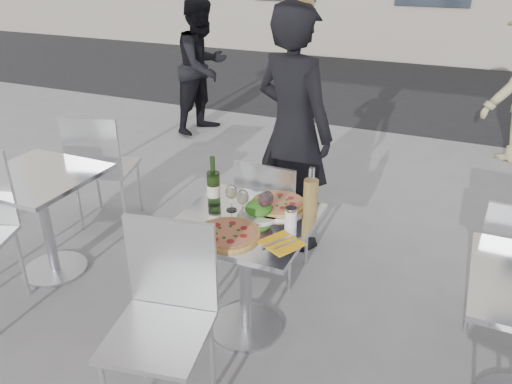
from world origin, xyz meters
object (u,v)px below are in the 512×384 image
at_px(chair_far, 271,211).
at_px(carafe, 311,197).
at_px(salad_plate, 259,210).
at_px(chair_near, 165,306).
at_px(wineglass_red_a, 264,201).
at_px(wineglass_white_b, 243,198).
at_px(wine_bottle, 214,187).
at_px(sugar_shaker, 291,217).
at_px(napkin_right, 282,243).
at_px(wineglass_red_b, 267,199).
at_px(napkin_left, 179,229).
at_px(main_table, 245,253).
at_px(side_chair_lfar, 100,162).
at_px(pedestrian_a, 203,67).
at_px(side_table_left, 42,203).
at_px(wineglass_white_a, 231,193).
at_px(pizza_far, 278,204).
at_px(woman_diner, 293,131).
at_px(pizza_near, 227,234).

distance_m(chair_far, carafe, 0.63).
bearing_deg(salad_plate, chair_near, -104.26).
bearing_deg(wineglass_red_a, wineglass_white_b, -171.73).
relative_size(wine_bottle, sugar_shaker, 2.76).
bearing_deg(napkin_right, wineglass_red_b, 156.65).
bearing_deg(napkin_left, salad_plate, 39.25).
bearing_deg(wine_bottle, main_table, -21.24).
relative_size(wine_bottle, napkin_left, 1.47).
bearing_deg(chair_near, sugar_shaker, 49.28).
relative_size(side_chair_lfar, salad_plate, 4.37).
relative_size(pedestrian_a, napkin_left, 8.00).
distance_m(main_table, salad_plate, 0.26).
bearing_deg(carafe, side_table_left, -174.54).
height_order(side_table_left, side_chair_lfar, side_chair_lfar).
height_order(side_chair_lfar, salad_plate, side_chair_lfar).
height_order(wineglass_red_a, napkin_left, wineglass_red_a).
xyz_separation_m(chair_far, wine_bottle, (-0.17, -0.45, 0.34)).
bearing_deg(wineglass_white_a, side_table_left, -177.12).
height_order(chair_near, wineglass_white_a, chair_near).
height_order(pizza_far, salad_plate, salad_plate).
relative_size(carafe, wineglass_white_a, 1.84).
bearing_deg(pizza_far, woman_diner, 104.75).
distance_m(salad_plate, wineglass_red_b, 0.09).
relative_size(woman_diner, napkin_left, 8.97).
relative_size(chair_near, wineglass_white_a, 6.17).
height_order(side_table_left, wineglass_white_a, wineglass_white_a).
bearing_deg(carafe, napkin_right, -97.23).
xyz_separation_m(side_chair_lfar, wineglass_red_b, (1.67, -0.61, 0.29)).
distance_m(chair_far, salad_plate, 0.55).
height_order(chair_near, wine_bottle, wine_bottle).
bearing_deg(chair_near, side_table_left, 145.06).
bearing_deg(salad_plate, side_table_left, -177.22).
bearing_deg(woman_diner, wineglass_white_a, 111.71).
xyz_separation_m(main_table, wineglass_red_b, (0.10, 0.07, 0.32)).
distance_m(chair_near, wineglass_red_b, 0.78).
bearing_deg(side_chair_lfar, wineglass_red_b, 142.88).
distance_m(woman_diner, pedestrian_a, 2.81).
distance_m(carafe, wineglass_red_a, 0.25).
bearing_deg(pedestrian_a, wine_bottle, -136.82).
bearing_deg(pizza_near, wine_bottle, 128.83).
relative_size(side_chair_lfar, wineglass_white_b, 6.11).
xyz_separation_m(main_table, wineglass_white_b, (-0.03, 0.04, 0.32)).
bearing_deg(wineglass_red_a, side_chair_lfar, 159.34).
bearing_deg(chair_near, main_table, 67.53).
distance_m(chair_far, pedestrian_a, 3.28).
distance_m(side_chair_lfar, pizza_near, 1.79).
bearing_deg(wineglass_red_b, sugar_shaker, -13.53).
height_order(side_table_left, woman_diner, woman_diner).
bearing_deg(pizza_far, wine_bottle, -160.39).
bearing_deg(side_chair_lfar, chair_near, 120.89).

